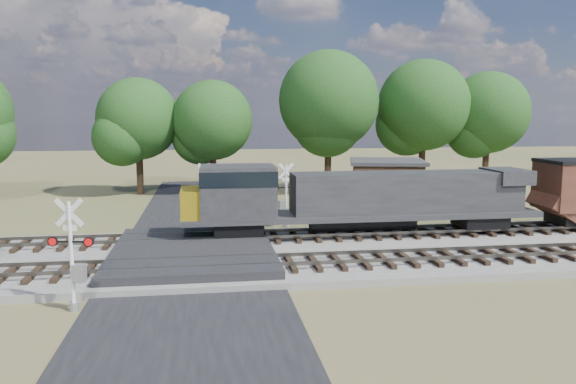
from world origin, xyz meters
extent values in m
plane|color=#4D532C|center=(0.00, 0.00, 0.00)|extent=(160.00, 160.00, 0.00)
cube|color=gray|center=(10.00, 0.50, 0.15)|extent=(140.00, 10.00, 0.30)
cube|color=black|center=(0.00, 0.00, 0.04)|extent=(7.00, 60.00, 0.08)
cube|color=#262628|center=(0.00, 0.50, 0.32)|extent=(7.00, 9.00, 0.62)
cube|color=black|center=(2.00, -2.00, 0.39)|extent=(44.00, 2.60, 0.18)
cube|color=#514D45|center=(10.00, -2.72, 0.55)|extent=(140.00, 0.08, 0.15)
cube|color=#514D45|center=(10.00, -1.28, 0.55)|extent=(140.00, 0.08, 0.15)
cube|color=black|center=(2.00, 3.00, 0.39)|extent=(44.00, 2.60, 0.18)
cube|color=#514D45|center=(10.00, 2.28, 0.55)|extent=(140.00, 0.08, 0.15)
cube|color=#514D45|center=(10.00, 3.72, 0.55)|extent=(140.00, 0.08, 0.15)
cylinder|color=silver|center=(-3.79, -5.46, 1.83)|extent=(0.13, 0.13, 3.67)
cylinder|color=gray|center=(-3.79, -5.46, 0.14)|extent=(0.33, 0.33, 0.28)
cube|color=silver|center=(-3.79, -5.46, 3.30)|extent=(0.95, 0.22, 0.96)
cube|color=silver|center=(-3.79, -5.46, 3.30)|extent=(0.95, 0.22, 0.96)
cube|color=silver|center=(-3.79, -5.46, 2.80)|extent=(0.46, 0.11, 0.20)
cube|color=black|center=(-3.79, -5.46, 2.34)|extent=(1.45, 0.33, 0.06)
cylinder|color=red|center=(-4.37, -5.35, 2.34)|extent=(0.34, 0.15, 0.33)
cylinder|color=red|center=(-3.20, -5.58, 2.34)|extent=(0.34, 0.15, 0.33)
cube|color=gray|center=(-3.56, -5.51, 1.28)|extent=(0.46, 0.35, 0.60)
cylinder|color=silver|center=(5.15, 7.22, 1.81)|extent=(0.13, 0.13, 3.63)
cylinder|color=gray|center=(5.15, 7.22, 0.14)|extent=(0.33, 0.33, 0.27)
cube|color=silver|center=(5.15, 7.22, 3.27)|extent=(0.95, 0.17, 0.95)
cube|color=silver|center=(5.15, 7.22, 3.27)|extent=(0.95, 0.17, 0.95)
cube|color=silver|center=(5.15, 7.22, 2.77)|extent=(0.45, 0.09, 0.20)
cube|color=black|center=(5.15, 7.22, 2.31)|extent=(1.45, 0.25, 0.05)
cylinder|color=red|center=(5.73, 7.30, 2.31)|extent=(0.34, 0.13, 0.33)
cylinder|color=red|center=(4.56, 7.14, 2.31)|extent=(0.34, 0.13, 0.33)
cube|color=gray|center=(4.92, 7.19, 1.27)|extent=(0.44, 0.33, 0.59)
cube|color=#48351F|center=(12.84, 12.41, 1.58)|extent=(5.46, 5.46, 3.15)
cube|color=#303032|center=(12.84, 12.41, 3.27)|extent=(6.00, 6.00, 0.23)
cylinder|color=black|center=(-4.66, 22.28, 2.34)|extent=(0.56, 0.56, 4.68)
sphere|color=#123B17|center=(-4.66, 22.28, 6.09)|extent=(6.56, 6.56, 6.56)
cylinder|color=black|center=(1.23, 21.67, 2.30)|extent=(0.56, 0.56, 4.60)
sphere|color=#123B17|center=(1.23, 21.67, 5.98)|extent=(6.44, 6.44, 6.44)
cylinder|color=black|center=(10.61, 20.93, 2.91)|extent=(0.56, 0.56, 5.81)
sphere|color=#123B17|center=(10.61, 20.93, 7.56)|extent=(8.14, 8.14, 8.14)
cylinder|color=black|center=(19.18, 22.08, 2.78)|extent=(0.56, 0.56, 5.56)
sphere|color=#123B17|center=(19.18, 22.08, 7.23)|extent=(7.78, 7.78, 7.78)
cylinder|color=black|center=(25.13, 22.17, 2.54)|extent=(0.56, 0.56, 5.08)
sphere|color=#123B17|center=(25.13, 22.17, 6.61)|extent=(7.12, 7.12, 7.12)
camera|label=1|loc=(0.63, -24.19, 6.46)|focal=35.00mm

